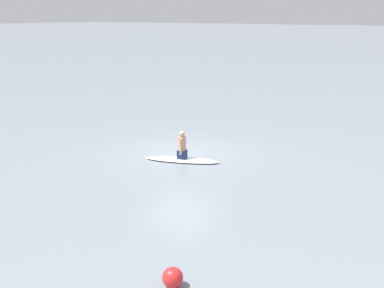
% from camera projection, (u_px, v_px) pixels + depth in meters
% --- Properties ---
extents(ground_plane, '(400.00, 400.00, 0.00)m').
position_uv_depth(ground_plane, '(182.00, 152.00, 18.36)').
color(ground_plane, gray).
extents(surfboard, '(2.68, 1.52, 0.10)m').
position_uv_depth(surfboard, '(182.00, 160.00, 17.27)').
color(surfboard, white).
rests_on(surfboard, ground).
extents(person_paddler, '(0.39, 0.42, 0.96)m').
position_uv_depth(person_paddler, '(182.00, 146.00, 17.15)').
color(person_paddler, navy).
rests_on(person_paddler, surfboard).
extents(buoy_marker, '(0.40, 0.40, 0.40)m').
position_uv_depth(buoy_marker, '(173.00, 277.00, 9.30)').
color(buoy_marker, red).
rests_on(buoy_marker, ground).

